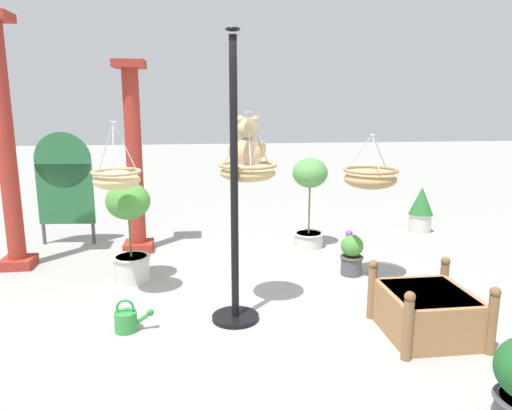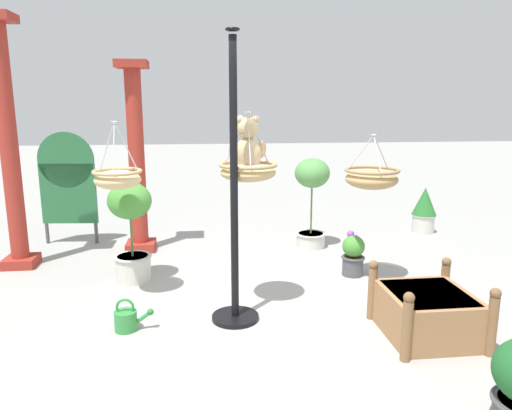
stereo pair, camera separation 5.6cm
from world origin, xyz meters
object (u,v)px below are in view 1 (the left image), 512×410
Objects in this scene: hanging_basket_with_teddy at (248,171)px; greenhouse_pillar_right at (6,150)px; teddy_bear at (248,147)px; hanging_basket_left_high at (117,178)px; display_sign_board at (64,180)px; hanging_basket_right_low at (370,178)px; potted_plant_conical_shrub at (129,225)px; potted_plant_tall_leafy at (352,254)px; greenhouse_pillar_left at (134,163)px; watering_can at (127,320)px; display_pole_central at (235,234)px; potted_plant_fern_front at (421,209)px; potted_plant_flowering_red at (310,193)px; wooden_planter_box at (427,311)px.

greenhouse_pillar_right is (-2.70, 1.55, 0.08)m from hanging_basket_with_teddy.
teddy_bear is 0.77× the size of hanging_basket_left_high.
display_sign_board is at bearing 116.25° from hanging_basket_left_high.
hanging_basket_right_low is 0.52× the size of potted_plant_conical_shrub.
potted_plant_tall_leafy is at bearing -10.98° from greenhouse_pillar_right.
greenhouse_pillar_left is (-1.29, 2.05, -0.37)m from teddy_bear.
potted_plant_conical_shrub is at bearing -87.25° from greenhouse_pillar_left.
potted_plant_tall_leafy is at bearing 30.55° from hanging_basket_with_teddy.
watering_can is (-1.13, -0.36, -1.27)m from hanging_basket_with_teddy.
display_pole_central reaches higher than potted_plant_fern_front.
display_pole_central reaches higher than potted_plant_tall_leafy.
greenhouse_pillar_right is 5.67× the size of potted_plant_tall_leafy.
hanging_basket_with_teddy reaches higher than potted_plant_conical_shrub.
hanging_basket_left_high reaches higher than potted_plant_flowering_red.
hanging_basket_with_teddy is 1.89m from potted_plant_tall_leafy.
wooden_planter_box is (4.18, -2.31, -1.23)m from greenhouse_pillar_right.
potted_plant_fern_front reaches higher than potted_plant_tall_leafy.
teddy_bear is 2.35m from potted_plant_flowering_red.
hanging_basket_with_teddy is (0.15, 0.25, 0.54)m from display_pole_central.
hanging_basket_left_high is (-1.26, 0.34, -0.32)m from teddy_bear.
hanging_basket_with_teddy is 0.21× the size of greenhouse_pillar_right.
greenhouse_pillar_left is 0.85× the size of greenhouse_pillar_right.
potted_plant_fern_front is at bearing 39.87° from hanging_basket_with_teddy.
hanging_basket_right_low reaches higher than display_sign_board.
potted_plant_conical_shrub is 1.36m from watering_can.
teddy_bear is at bearing -29.57° from greenhouse_pillar_right.
greenhouse_pillar_left is at bearing 92.75° from potted_plant_conical_shrub.
display_pole_central is at bearing 162.67° from wooden_planter_box.
display_pole_central is 2.07× the size of potted_plant_flowering_red.
display_pole_central is at bearing -120.96° from hanging_basket_with_teddy.
hanging_basket_left_high reaches higher than potted_plant_fern_front.
greenhouse_pillar_left reaches higher than watering_can.
potted_plant_flowering_red is (1.08, 1.95, -0.60)m from hanging_basket_with_teddy.
hanging_basket_left_high reaches higher than potted_plant_conical_shrub.
potted_plant_conical_shrub is (-4.25, -1.64, 0.29)m from potted_plant_fern_front.
potted_plant_conical_shrub is at bearing -155.20° from potted_plant_flowering_red.
teddy_bear is at bearing -160.03° from hanging_basket_right_low.
potted_plant_flowering_red is at bearing 24.80° from potted_plant_conical_shrub.
display_pole_central is at bearing -51.90° from display_sign_board.
hanging_basket_with_teddy reaches higher than potted_plant_tall_leafy.
hanging_basket_right_low reaches higher than potted_plant_fern_front.
hanging_basket_with_teddy is at bearing 59.04° from display_pole_central.
hanging_basket_with_teddy is at bearing -58.10° from greenhouse_pillar_left.
hanging_basket_with_teddy reaches higher than hanging_basket_right_low.
display_sign_board is at bearing 128.10° from display_pole_central.
potted_plant_flowering_red is at bearing 46.31° from watering_can.
hanging_basket_with_teddy is at bearing -47.35° from display_sign_board.
potted_plant_tall_leafy is (-1.70, -1.74, -0.12)m from potted_plant_fern_front.
potted_plant_tall_leafy is (2.61, -1.30, -0.97)m from greenhouse_pillar_left.
hanging_basket_right_low is (1.40, 0.51, -0.39)m from teddy_bear.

